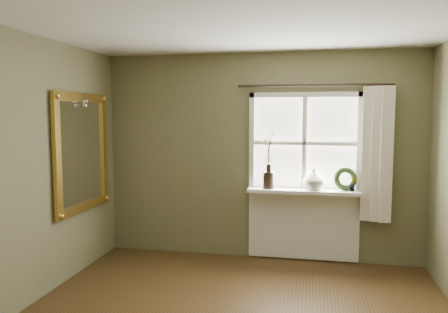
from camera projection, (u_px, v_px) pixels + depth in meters
ceiling at (225, 9)px, 3.19m from camera, size 4.50×4.50×0.00m
wall_back at (260, 156)px, 5.56m from camera, size 4.00×0.10×2.60m
window_frame at (304, 143)px, 5.37m from camera, size 1.36×0.06×1.24m
window_sill at (303, 191)px, 5.32m from camera, size 1.36×0.26×0.04m
window_apron at (303, 224)px, 5.47m from camera, size 1.36×0.04×0.88m
dark_jug at (269, 180)px, 5.39m from camera, size 0.16×0.16×0.20m
cream_vase at (314, 179)px, 5.28m from camera, size 0.32×0.32×0.26m
wreath at (345, 181)px, 5.25m from camera, size 0.31×0.20×0.29m
potted_plant_left at (268, 181)px, 5.39m from camera, size 0.11×0.09×0.17m
potted_plant_right at (353, 184)px, 5.19m from camera, size 0.10×0.09×0.16m
curtain at (377, 154)px, 5.12m from camera, size 0.36×0.12×1.59m
curtain_rod at (314, 85)px, 5.22m from camera, size 1.84×0.03×0.03m
gilt_mirror at (82, 152)px, 5.04m from camera, size 0.10×1.14×1.36m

